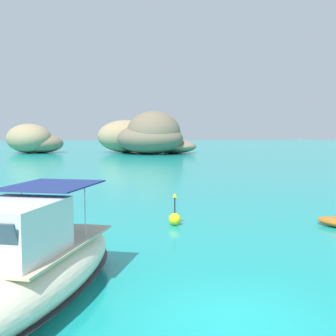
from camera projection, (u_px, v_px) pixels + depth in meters
ground_plane at (232, 317)px, 9.90m from camera, size 400.00×400.00×0.00m
islet_large at (146, 137)px, 83.44m from camera, size 21.66×21.86×7.99m
islet_small at (34, 141)px, 84.57m from camera, size 14.08×12.68×5.72m
motorboat_cream at (24, 273)px, 10.26m from camera, size 5.47×9.37×2.81m
channel_buoy at (175, 218)px, 19.57m from camera, size 0.56×0.56×1.48m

